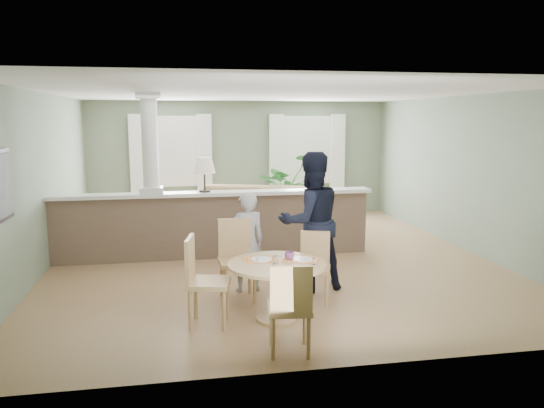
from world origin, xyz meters
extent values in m
plane|color=tan|center=(0.00, 0.00, 0.00)|extent=(8.00, 8.00, 0.00)
cube|color=gray|center=(0.00, 4.00, 1.35)|extent=(7.00, 0.02, 2.70)
cube|color=gray|center=(-3.50, 0.00, 1.35)|extent=(0.02, 8.00, 2.70)
cube|color=gray|center=(3.50, 0.00, 1.35)|extent=(0.02, 8.00, 2.70)
cube|color=gray|center=(0.00, -4.00, 1.35)|extent=(7.00, 0.02, 2.70)
cube|color=white|center=(0.00, 0.00, 2.70)|extent=(7.00, 8.00, 0.02)
cube|color=white|center=(-1.60, 3.97, 1.55)|extent=(1.10, 0.02, 1.50)
cube|color=white|center=(-1.60, 3.94, 1.55)|extent=(1.22, 0.04, 1.62)
cube|color=white|center=(1.60, 3.97, 1.55)|extent=(1.10, 0.02, 1.50)
cube|color=white|center=(1.60, 3.94, 1.55)|extent=(1.22, 0.04, 1.62)
cube|color=white|center=(-2.35, 3.88, 1.25)|extent=(0.35, 0.10, 2.30)
cube|color=white|center=(-0.85, 3.88, 1.25)|extent=(0.35, 0.10, 2.30)
cube|color=white|center=(0.85, 3.88, 1.25)|extent=(0.35, 0.10, 2.30)
cube|color=white|center=(2.35, 3.88, 1.25)|extent=(0.35, 0.10, 2.30)
cube|color=black|center=(-3.47, -2.00, 1.55)|extent=(0.04, 0.62, 0.82)
cube|color=#6D665C|center=(-3.44, -2.00, 1.55)|extent=(0.02, 0.52, 0.72)
cube|color=brown|center=(-0.90, 0.20, 0.53)|extent=(5.20, 0.22, 1.05)
cube|color=white|center=(-0.90, 0.20, 1.08)|extent=(5.32, 0.36, 0.06)
cube|color=white|center=(-1.90, 0.20, 1.16)|extent=(0.36, 0.36, 0.10)
cylinder|color=white|center=(-1.90, 0.20, 1.91)|extent=(0.26, 0.26, 1.39)
cube|color=white|center=(-1.90, 0.20, 2.65)|extent=(0.38, 0.38, 0.10)
cylinder|color=black|center=(-1.05, 0.20, 1.12)|extent=(0.18, 0.18, 0.03)
cylinder|color=black|center=(-1.05, 0.20, 1.28)|extent=(0.03, 0.03, 0.28)
cone|color=beige|center=(-1.05, 0.20, 1.55)|extent=(0.36, 0.36, 0.26)
imported|color=#8C6E4C|center=(0.08, 2.00, 0.46)|extent=(3.38, 2.20, 0.92)
imported|color=#275F26|center=(0.94, 3.08, 0.76)|extent=(1.78, 1.71, 1.52)
cylinder|color=tan|center=(-0.41, -2.74, 0.02)|extent=(0.47, 0.47, 0.04)
cylinder|color=tan|center=(-0.41, -2.74, 0.34)|extent=(0.13, 0.13, 0.61)
cylinder|color=tan|center=(-0.41, -2.74, 0.66)|extent=(1.12, 1.12, 0.04)
cube|color=#E33E33|center=(-0.56, -2.56, 0.68)|extent=(0.42, 0.32, 0.01)
cube|color=#E33E33|center=(-0.11, -2.65, 0.68)|extent=(0.48, 0.43, 0.01)
cylinder|color=white|center=(-0.56, -2.59, 0.69)|extent=(0.24, 0.24, 0.01)
cylinder|color=white|center=(-0.10, -2.67, 0.69)|extent=(0.24, 0.24, 0.01)
cylinder|color=white|center=(-0.43, -2.75, 0.73)|extent=(0.07, 0.07, 0.08)
cube|color=silver|center=(-0.62, -2.63, 0.70)|extent=(0.03, 0.16, 0.00)
cube|color=silver|center=(-0.73, -2.59, 0.69)|extent=(0.03, 0.20, 0.00)
cylinder|color=white|center=(-0.01, -2.87, 0.72)|extent=(0.04, 0.04, 0.07)
cylinder|color=silver|center=(-0.01, -2.87, 0.76)|extent=(0.04, 0.04, 0.01)
imported|color=blue|center=(-0.24, -2.61, 0.72)|extent=(0.12, 0.12, 0.09)
cube|color=tan|center=(-0.77, -1.94, 0.49)|extent=(0.47, 0.47, 0.05)
cylinder|color=tan|center=(-0.95, -2.13, 0.24)|extent=(0.04, 0.04, 0.47)
cylinder|color=tan|center=(-0.58, -2.12, 0.24)|extent=(0.04, 0.04, 0.47)
cylinder|color=tan|center=(-0.96, -1.76, 0.24)|extent=(0.04, 0.04, 0.47)
cylinder|color=tan|center=(-0.59, -1.75, 0.24)|extent=(0.04, 0.04, 0.47)
cube|color=tan|center=(-0.77, -1.73, 0.77)|extent=(0.44, 0.06, 0.50)
cube|color=tan|center=(0.18, -2.19, 0.42)|extent=(0.50, 0.50, 0.05)
cylinder|color=tan|center=(-0.02, -2.29, 0.20)|extent=(0.04, 0.04, 0.40)
cylinder|color=tan|center=(0.28, -2.39, 0.20)|extent=(0.04, 0.04, 0.40)
cylinder|color=tan|center=(0.07, -1.99, 0.20)|extent=(0.04, 0.04, 0.40)
cylinder|color=tan|center=(0.38, -2.09, 0.20)|extent=(0.04, 0.04, 0.40)
cube|color=tan|center=(0.23, -2.02, 0.66)|extent=(0.37, 0.15, 0.43)
cube|color=tan|center=(-0.45, -3.59, 0.45)|extent=(0.47, 0.47, 0.05)
cylinder|color=tan|center=(-0.25, -3.44, 0.22)|extent=(0.04, 0.04, 0.43)
cylinder|color=tan|center=(-0.59, -3.40, 0.22)|extent=(0.04, 0.04, 0.43)
cylinder|color=tan|center=(-0.30, -3.78, 0.22)|extent=(0.04, 0.04, 0.43)
cylinder|color=tan|center=(-0.64, -3.73, 0.22)|extent=(0.04, 0.04, 0.43)
cube|color=tan|center=(-0.47, -3.78, 0.70)|extent=(0.40, 0.09, 0.46)
cube|color=tan|center=(-1.18, -2.73, 0.49)|extent=(0.54, 0.54, 0.05)
cylinder|color=tan|center=(-1.04, -2.95, 0.23)|extent=(0.04, 0.04, 0.47)
cylinder|color=tan|center=(-0.97, -2.59, 0.23)|extent=(0.04, 0.04, 0.47)
cylinder|color=tan|center=(-1.40, -2.88, 0.23)|extent=(0.04, 0.04, 0.47)
cylinder|color=tan|center=(-1.33, -2.52, 0.23)|extent=(0.04, 0.04, 0.47)
cube|color=tan|center=(-1.38, -2.69, 0.76)|extent=(0.13, 0.43, 0.50)
imported|color=#9B9A9F|center=(-0.60, -1.62, 0.67)|extent=(0.55, 0.41, 1.35)
imported|color=black|center=(0.25, -1.70, 0.94)|extent=(1.04, 0.89, 1.87)
camera|label=1|loc=(-1.51, -8.46, 2.30)|focal=35.00mm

